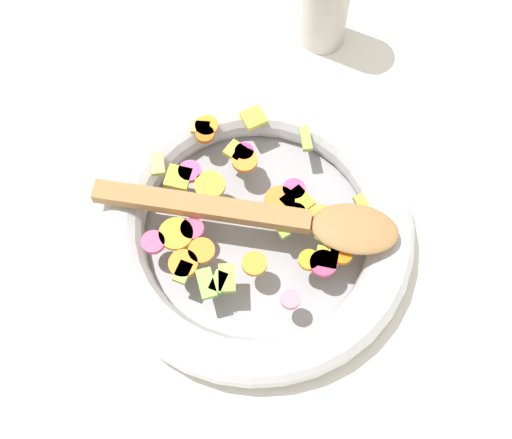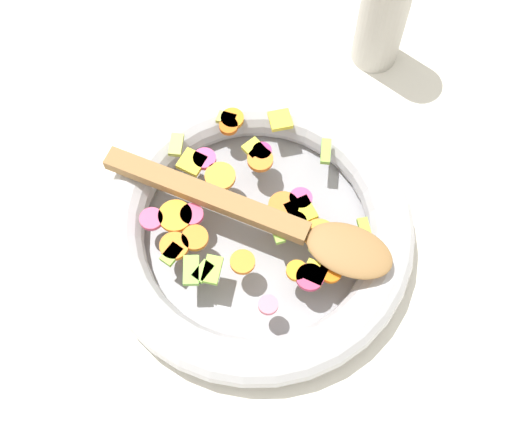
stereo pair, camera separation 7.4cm
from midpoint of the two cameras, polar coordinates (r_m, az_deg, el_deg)
ground_plane at (r=0.79m, az=-2.68°, el=-1.80°), size 4.00×4.00×0.00m
skillet at (r=0.77m, az=-2.75°, el=-1.16°), size 0.34×0.34×0.05m
chopped_vegetables at (r=0.74m, az=-3.24°, el=0.19°), size 0.24×0.26×0.01m
wooden_spoon at (r=0.73m, az=-1.14°, el=-0.16°), size 0.08×0.32×0.01m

